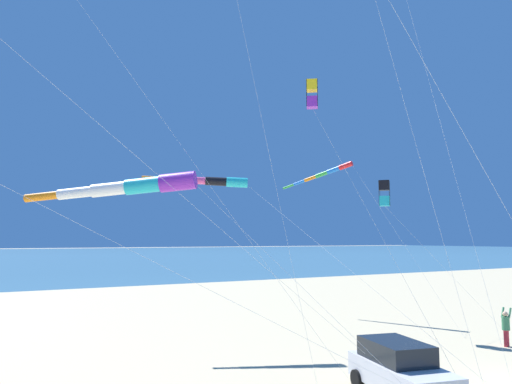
{
  "coord_description": "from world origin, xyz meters",
  "views": [
    {
      "loc": [
        10.08,
        -17.73,
        5.4
      ],
      "look_at": [
        -7.4,
        -8.05,
        7.4
      ],
      "focal_mm": 33.08,
      "sensor_mm": 36.0,
      "label": 1
    }
  ],
  "objects_px": {
    "kite_box_black_fish_shape": "(312,95)",
    "kite_windsock_orange_high_right": "(133,187)",
    "person_adult_flyer": "(506,325)",
    "kite_box_blue_topmost": "(384,193)",
    "kite_windsock_long_streamer_right": "(210,181)",
    "kite_windsock_purple_drifting": "(326,173)",
    "parked_car": "(400,369)"
  },
  "relations": [
    {
      "from": "person_adult_flyer",
      "to": "kite_box_blue_topmost",
      "type": "bearing_deg",
      "value": -157.31
    },
    {
      "from": "kite_box_blue_topmost",
      "to": "kite_windsock_purple_drifting",
      "type": "height_order",
      "value": "kite_windsock_purple_drifting"
    },
    {
      "from": "kite_windsock_long_streamer_right",
      "to": "kite_box_blue_topmost",
      "type": "height_order",
      "value": "kite_box_blue_topmost"
    },
    {
      "from": "kite_box_black_fish_shape",
      "to": "kite_windsock_purple_drifting",
      "type": "height_order",
      "value": "kite_box_black_fish_shape"
    },
    {
      "from": "kite_windsock_purple_drifting",
      "to": "parked_car",
      "type": "bearing_deg",
      "value": -29.86
    },
    {
      "from": "kite_windsock_long_streamer_right",
      "to": "kite_windsock_purple_drifting",
      "type": "xyz_separation_m",
      "value": [
        -4.96,
        11.55,
        1.84
      ]
    },
    {
      "from": "kite_box_black_fish_shape",
      "to": "kite_windsock_orange_high_right",
      "type": "height_order",
      "value": "kite_box_black_fish_shape"
    },
    {
      "from": "kite_windsock_orange_high_right",
      "to": "kite_box_blue_topmost",
      "type": "distance_m",
      "value": 16.17
    },
    {
      "from": "kite_box_blue_topmost",
      "to": "kite_box_black_fish_shape",
      "type": "bearing_deg",
      "value": -62.52
    },
    {
      "from": "parked_car",
      "to": "kite_windsock_long_streamer_right",
      "type": "distance_m",
      "value": 13.5
    },
    {
      "from": "kite_box_black_fish_shape",
      "to": "kite_windsock_purple_drifting",
      "type": "bearing_deg",
      "value": 140.45
    },
    {
      "from": "kite_box_black_fish_shape",
      "to": "kite_box_blue_topmost",
      "type": "relative_size",
      "value": 1.39
    },
    {
      "from": "parked_car",
      "to": "kite_windsock_purple_drifting",
      "type": "height_order",
      "value": "kite_windsock_purple_drifting"
    },
    {
      "from": "kite_windsock_long_streamer_right",
      "to": "kite_windsock_orange_high_right",
      "type": "height_order",
      "value": "kite_windsock_long_streamer_right"
    },
    {
      "from": "kite_box_black_fish_shape",
      "to": "kite_windsock_orange_high_right",
      "type": "bearing_deg",
      "value": -101.27
    },
    {
      "from": "kite_windsock_orange_high_right",
      "to": "person_adult_flyer",
      "type": "bearing_deg",
      "value": 81.11
    },
    {
      "from": "kite_windsock_long_streamer_right",
      "to": "kite_windsock_orange_high_right",
      "type": "relative_size",
      "value": 1.37
    },
    {
      "from": "parked_car",
      "to": "kite_windsock_purple_drifting",
      "type": "xyz_separation_m",
      "value": [
        -15.9,
        9.13,
        9.38
      ]
    },
    {
      "from": "kite_windsock_orange_high_right",
      "to": "kite_box_blue_topmost",
      "type": "bearing_deg",
      "value": 100.37
    },
    {
      "from": "kite_box_blue_topmost",
      "to": "person_adult_flyer",
      "type": "bearing_deg",
      "value": 22.69
    },
    {
      "from": "kite_box_black_fish_shape",
      "to": "kite_windsock_long_streamer_right",
      "type": "bearing_deg",
      "value": -162.49
    },
    {
      "from": "kite_box_black_fish_shape",
      "to": "kite_windsock_orange_high_right",
      "type": "xyz_separation_m",
      "value": [
        -1.48,
        -7.44,
        -4.37
      ]
    },
    {
      "from": "person_adult_flyer",
      "to": "kite_windsock_orange_high_right",
      "type": "height_order",
      "value": "kite_windsock_orange_high_right"
    },
    {
      "from": "kite_box_black_fish_shape",
      "to": "kite_box_blue_topmost",
      "type": "distance_m",
      "value": 10.19
    },
    {
      "from": "parked_car",
      "to": "kite_windsock_orange_high_right",
      "type": "distance_m",
      "value": 11.72
    },
    {
      "from": "kite_windsock_orange_high_right",
      "to": "kite_windsock_purple_drifting",
      "type": "relative_size",
      "value": 0.77
    },
    {
      "from": "person_adult_flyer",
      "to": "kite_box_blue_topmost",
      "type": "relative_size",
      "value": 0.21
    },
    {
      "from": "kite_windsock_long_streamer_right",
      "to": "person_adult_flyer",
      "type": "bearing_deg",
      "value": 58.5
    },
    {
      "from": "parked_car",
      "to": "person_adult_flyer",
      "type": "bearing_deg",
      "value": 106.07
    },
    {
      "from": "kite_windsock_long_streamer_right",
      "to": "kite_box_blue_topmost",
      "type": "relative_size",
      "value": 1.68
    },
    {
      "from": "kite_windsock_orange_high_right",
      "to": "kite_windsock_purple_drifting",
      "type": "distance_m",
      "value": 19.89
    },
    {
      "from": "kite_box_black_fish_shape",
      "to": "parked_car",
      "type": "bearing_deg",
      "value": 4.73
    }
  ]
}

